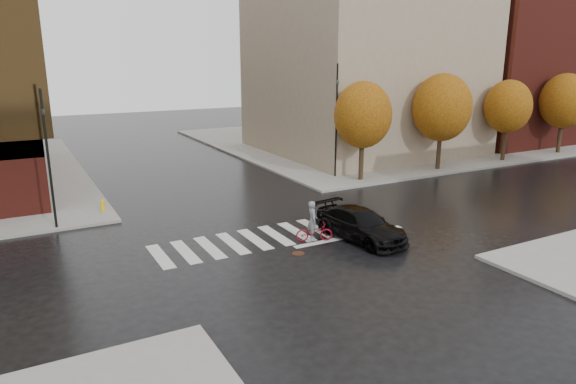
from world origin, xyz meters
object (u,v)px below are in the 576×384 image
traffic_light_ne (337,113)px  traffic_light_nw (48,152)px  sedan (360,224)px  fire_hydrant (103,205)px  cyclist (314,228)px

traffic_light_ne → traffic_light_nw: bearing=-3.2°
traffic_light_nw → sedan: bearing=50.7°
traffic_light_nw → fire_hydrant: bearing=118.6°
traffic_light_nw → cyclist: bearing=48.6°
cyclist → traffic_light_ne: size_ratio=0.25×
fire_hydrant → traffic_light_nw: bearing=-145.7°
sedan → fire_hydrant: bearing=126.8°
cyclist → fire_hydrant: (-7.72, 8.96, -0.13)m
sedan → traffic_light_ne: bearing=53.5°
traffic_light_nw → fire_hydrant: size_ratio=9.97×
traffic_light_ne → fire_hydrant: size_ratio=11.43×
sedan → cyclist: size_ratio=2.57×
fire_hydrant → traffic_light_ne: bearing=3.8°
fire_hydrant → cyclist: bearing=-49.2°
sedan → cyclist: 2.18m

